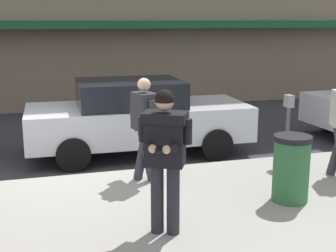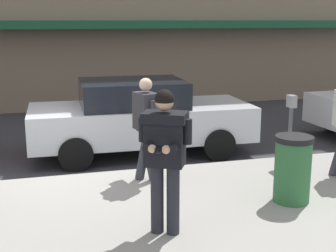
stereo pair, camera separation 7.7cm
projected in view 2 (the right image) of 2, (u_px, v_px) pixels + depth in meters
The scene contains 8 objects.
ground_plane at pixel (69, 179), 8.23m from camera, with size 80.00×80.00×0.00m, color #333338.
sidewalk at pixel (165, 239), 5.80m from camera, with size 32.00×5.30×0.14m, color #99968E.
curb_paint_line at pixel (124, 173), 8.54m from camera, with size 28.00×0.12×0.01m, color silver.
parked_sedan_mid at pixel (139, 116), 9.63m from camera, with size 4.55×2.03×1.54m.
man_texting_on_phone at pixel (165, 147), 5.57m from camera, with size 0.63×0.65×1.81m.
pedestrian_with_bag at pixel (146, 123), 7.56m from camera, with size 0.40×0.72×1.70m.
parking_meter at pixel (291, 119), 8.48m from camera, with size 0.12×0.18×1.27m.
trash_bin at pixel (293, 169), 6.73m from camera, with size 0.55×0.55×0.98m.
Camera 2 is at (-0.38, -8.01, 2.73)m, focal length 50.00 mm.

